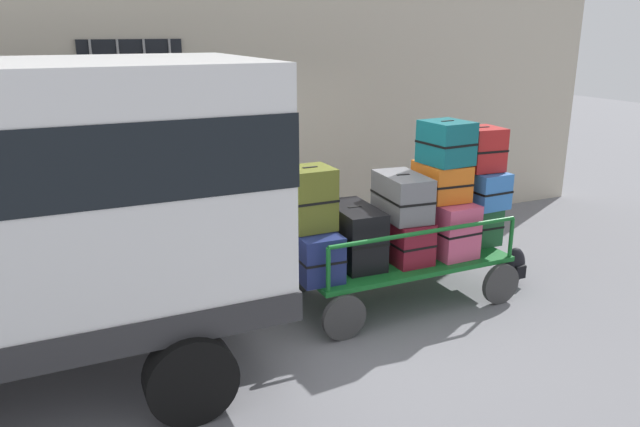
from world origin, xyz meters
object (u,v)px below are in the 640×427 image
object	(u,v)px
suitcase_left_middle	(310,198)
suitcase_midright_bottom	(439,224)
suitcase_right_middle	(481,188)
suitcase_left_bottom	(308,249)
suitcase_right_bottom	(478,224)
suitcase_midleft_bottom	(354,235)
luggage_cart	(397,264)
suitcase_right_top	(482,149)
suitcase_center_middle	(402,196)
backpack	(515,266)
suitcase_midright_middle	(441,181)
suitcase_center_bottom	(397,236)
suitcase_midright_top	(446,143)

from	to	relation	value
suitcase_left_middle	suitcase_midright_bottom	size ratio (longest dim) A/B	0.65
suitcase_right_middle	suitcase_left_bottom	bearing A→B (deg)	178.54
suitcase_right_bottom	suitcase_midleft_bottom	bearing A→B (deg)	177.90
luggage_cart	suitcase_right_top	distance (m)	1.59
luggage_cart	suitcase_center_middle	world-z (taller)	suitcase_center_middle
suitcase_center_middle	suitcase_midright_bottom	world-z (taller)	suitcase_center_middle
suitcase_left_middle	suitcase_center_middle	size ratio (longest dim) A/B	0.83
suitcase_right_top	backpack	distance (m)	1.46
suitcase_midright_middle	suitcase_left_middle	bearing A→B (deg)	-178.56
suitcase_left_bottom	suitcase_center_middle	world-z (taller)	suitcase_center_middle
suitcase_left_bottom	suitcase_right_middle	distance (m)	2.14
luggage_cart	suitcase_midright_bottom	xyz separation A→B (m)	(0.53, 0.01, 0.39)
suitcase_midright_middle	backpack	world-z (taller)	suitcase_midright_middle
suitcase_center_bottom	suitcase_right_top	size ratio (longest dim) A/B	1.91
suitcase_midleft_bottom	suitcase_midright_bottom	bearing A→B (deg)	-1.19
luggage_cart	suitcase_right_top	world-z (taller)	suitcase_right_top
suitcase_right_middle	suitcase_right_bottom	bearing A→B (deg)	-90.00
suitcase_center_bottom	suitcase_right_middle	distance (m)	1.14
suitcase_center_middle	suitcase_midright_top	distance (m)	0.75
suitcase_center_bottom	suitcase_midright_middle	bearing A→B (deg)	-1.99
suitcase_midleft_bottom	backpack	distance (m)	2.10
suitcase_center_middle	suitcase_left_bottom	bearing A→B (deg)	176.01
suitcase_center_bottom	suitcase_right_bottom	distance (m)	1.05
luggage_cart	suitcase_left_middle	size ratio (longest dim) A/B	3.80
luggage_cart	suitcase_midright_bottom	world-z (taller)	suitcase_midright_bottom
suitcase_midright_top	backpack	xyz separation A→B (m)	(0.94, -0.19, -1.49)
suitcase_left_middle	suitcase_center_bottom	distance (m)	1.19
suitcase_center_bottom	suitcase_left_bottom	bearing A→B (deg)	179.77
suitcase_right_middle	backpack	xyz separation A→B (m)	(0.42, -0.20, -0.93)
suitcase_left_bottom	suitcase_center_middle	bearing A→B (deg)	-3.99
suitcase_left_middle	suitcase_right_top	xyz separation A→B (m)	(2.10, 0.04, 0.31)
suitcase_right_middle	suitcase_midright_bottom	bearing A→B (deg)	176.71
luggage_cart	suitcase_left_bottom	xyz separation A→B (m)	(-1.05, 0.04, 0.33)
suitcase_center_bottom	backpack	xyz separation A→B (m)	(1.47, -0.25, -0.51)
suitcase_left_middle	suitcase_midright_middle	xyz separation A→B (m)	(1.58, 0.04, 0.00)
backpack	luggage_cart	bearing A→B (deg)	171.36
suitcase_midright_bottom	backpack	xyz separation A→B (m)	(0.94, -0.23, -0.58)
luggage_cart	suitcase_right_top	xyz separation A→B (m)	(1.05, 0.01, 1.19)
suitcase_right_bottom	backpack	bearing A→B (deg)	-25.42
suitcase_midright_bottom	suitcase_right_bottom	world-z (taller)	suitcase_midright_bottom
luggage_cart	suitcase_center_middle	xyz separation A→B (m)	(0.00, -0.04, 0.78)
suitcase_center_bottom	backpack	size ratio (longest dim) A/B	2.09
suitcase_midright_middle	suitcase_midright_top	size ratio (longest dim) A/B	1.16
suitcase_right_top	suitcase_midright_bottom	bearing A→B (deg)	-179.67
suitcase_left_middle	suitcase_midright_top	bearing A→B (deg)	-0.29
suitcase_midright_bottom	suitcase_right_middle	size ratio (longest dim) A/B	1.55
suitcase_left_middle	suitcase_right_middle	distance (m)	2.11
luggage_cart	suitcase_right_middle	distance (m)	1.29
suitcase_center_bottom	suitcase_right_top	world-z (taller)	suitcase_right_top
suitcase_midright_top	suitcase_right_top	distance (m)	0.54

